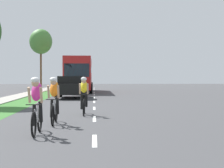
% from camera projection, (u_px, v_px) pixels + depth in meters
% --- Properties ---
extents(ground_plane, '(120.00, 120.00, 0.00)m').
position_uv_depth(ground_plane, '(94.00, 104.00, 21.38)').
color(ground_plane, '#424244').
extents(grass_verge, '(1.87, 70.00, 0.01)m').
position_uv_depth(grass_verge, '(19.00, 104.00, 21.16)').
color(grass_verge, '#38722D').
rests_on(grass_verge, ground_plane).
extents(lane_markings_center, '(0.12, 53.13, 0.01)m').
position_uv_depth(lane_markings_center, '(94.00, 100.00, 25.37)').
color(lane_markings_center, white).
rests_on(lane_markings_center, ground_plane).
extents(cyclist_lead, '(0.42, 1.72, 1.58)m').
position_uv_depth(cyclist_lead, '(37.00, 105.00, 10.00)').
color(cyclist_lead, black).
rests_on(cyclist_lead, ground_plane).
extents(cyclist_trailing, '(0.42, 1.72, 1.58)m').
position_uv_depth(cyclist_trailing, '(54.00, 100.00, 12.20)').
color(cyclist_trailing, black).
rests_on(cyclist_trailing, ground_plane).
extents(cyclist_distant, '(0.42, 1.72, 1.58)m').
position_uv_depth(cyclist_distant, '(84.00, 95.00, 15.17)').
color(cyclist_distant, black).
rests_on(cyclist_distant, ground_plane).
extents(pickup_black, '(2.22, 5.10, 1.64)m').
position_uv_depth(pickup_black, '(71.00, 87.00, 27.15)').
color(pickup_black, black).
rests_on(pickup_black, ground_plane).
extents(bus_red, '(2.78, 11.60, 3.48)m').
position_uv_depth(bus_red, '(79.00, 73.00, 38.11)').
color(bus_red, red).
rests_on(bus_red, ground_plane).
extents(street_tree_far, '(2.91, 2.91, 7.73)m').
position_uv_depth(street_tree_far, '(41.00, 42.00, 46.78)').
color(street_tree_far, brown).
rests_on(street_tree_far, ground_plane).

